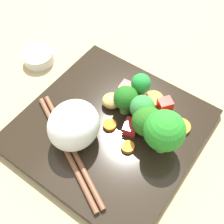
% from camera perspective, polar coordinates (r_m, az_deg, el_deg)
% --- Properties ---
extents(ground_plane, '(1.10, 1.10, 0.02)m').
position_cam_1_polar(ground_plane, '(0.49, -0.43, -4.32)').
color(ground_plane, tan).
extents(square_plate, '(0.28, 0.28, 0.02)m').
position_cam_1_polar(square_plate, '(0.48, -0.44, -3.22)').
color(square_plate, black).
rests_on(square_plate, ground_plane).
extents(rice_mound, '(0.09, 0.08, 0.07)m').
position_cam_1_polar(rice_mound, '(0.43, -7.37, -2.54)').
color(rice_mound, white).
rests_on(rice_mound, square_plate).
extents(broccoli_floret_0, '(0.04, 0.04, 0.06)m').
position_cam_1_polar(broccoli_floret_0, '(0.45, 5.81, 0.68)').
color(broccoli_floret_0, '#709E56').
rests_on(broccoli_floret_0, square_plate).
extents(broccoli_floret_1, '(0.05, 0.05, 0.06)m').
position_cam_1_polar(broccoli_floret_1, '(0.44, 6.82, -1.87)').
color(broccoli_floret_1, '#7ABF55').
rests_on(broccoli_floret_1, square_plate).
extents(broccoli_floret_2, '(0.03, 0.03, 0.05)m').
position_cam_1_polar(broccoli_floret_2, '(0.49, 5.80, 5.24)').
color(broccoli_floret_2, '#75A456').
rests_on(broccoli_floret_2, square_plate).
extents(broccoli_floret_3, '(0.06, 0.06, 0.08)m').
position_cam_1_polar(broccoli_floret_3, '(0.42, 10.06, -3.64)').
color(broccoli_floret_3, '#79B65B').
rests_on(broccoli_floret_3, square_plate).
extents(broccoli_floret_4, '(0.04, 0.04, 0.05)m').
position_cam_1_polar(broccoli_floret_4, '(0.46, 2.53, 2.64)').
color(broccoli_floret_4, '#659942').
rests_on(broccoli_floret_4, square_plate).
extents(carrot_slice_0, '(0.03, 0.03, 0.01)m').
position_cam_1_polar(carrot_slice_0, '(0.47, -0.03, -2.44)').
color(carrot_slice_0, orange).
rests_on(carrot_slice_0, square_plate).
extents(carrot_slice_1, '(0.03, 0.03, 0.01)m').
position_cam_1_polar(carrot_slice_1, '(0.45, 3.05, -6.73)').
color(carrot_slice_1, orange).
rests_on(carrot_slice_1, square_plate).
extents(carrot_slice_2, '(0.03, 0.03, 0.01)m').
position_cam_1_polar(carrot_slice_2, '(0.47, 11.90, -4.62)').
color(carrot_slice_2, '#FC9D34').
rests_on(carrot_slice_2, square_plate).
extents(carrot_slice_3, '(0.03, 0.03, 0.00)m').
position_cam_1_polar(carrot_slice_3, '(0.48, 10.22, -1.50)').
color(carrot_slice_3, orange).
rests_on(carrot_slice_3, square_plate).
extents(carrot_slice_4, '(0.04, 0.04, 0.01)m').
position_cam_1_polar(carrot_slice_4, '(0.48, 13.08, -2.78)').
color(carrot_slice_4, orange).
rests_on(carrot_slice_4, square_plate).
extents(carrot_slice_5, '(0.04, 0.04, 0.01)m').
position_cam_1_polar(carrot_slice_5, '(0.50, 8.06, 2.55)').
color(carrot_slice_5, orange).
rests_on(carrot_slice_5, square_plate).
extents(pepper_chunk_0, '(0.03, 0.03, 0.02)m').
position_cam_1_polar(pepper_chunk_0, '(0.50, 2.90, 4.40)').
color(pepper_chunk_0, red).
rests_on(pepper_chunk_0, square_plate).
extents(pepper_chunk_1, '(0.03, 0.03, 0.02)m').
position_cam_1_polar(pepper_chunk_1, '(0.49, 10.16, 1.51)').
color(pepper_chunk_1, red).
rests_on(pepper_chunk_1, square_plate).
extents(pepper_chunk_2, '(0.02, 0.03, 0.01)m').
position_cam_1_polar(pepper_chunk_2, '(0.46, 9.43, -4.37)').
color(pepper_chunk_2, red).
rests_on(pepper_chunk_2, square_plate).
extents(pepper_chunk_3, '(0.03, 0.03, 0.02)m').
position_cam_1_polar(pepper_chunk_3, '(0.46, 3.63, -2.88)').
color(pepper_chunk_3, red).
rests_on(pepper_chunk_3, square_plate).
extents(pepper_chunk_4, '(0.03, 0.03, 0.02)m').
position_cam_1_polar(pepper_chunk_4, '(0.47, 7.88, -1.42)').
color(pepper_chunk_4, red).
rests_on(pepper_chunk_4, square_plate).
extents(chicken_piece_0, '(0.04, 0.04, 0.02)m').
position_cam_1_polar(chicken_piece_0, '(0.49, -0.06, 2.19)').
color(chicken_piece_0, tan).
rests_on(chicken_piece_0, square_plate).
extents(chicken_piece_1, '(0.03, 0.03, 0.02)m').
position_cam_1_polar(chicken_piece_1, '(0.48, 5.72, 1.47)').
color(chicken_piece_1, tan).
rests_on(chicken_piece_1, square_plate).
extents(chopstick_pair, '(0.10, 0.20, 0.01)m').
position_cam_1_polar(chopstick_pair, '(0.45, -8.34, -6.94)').
color(chopstick_pair, brown).
rests_on(chopstick_pair, square_plate).
extents(sauce_cup, '(0.06, 0.06, 0.02)m').
position_cam_1_polar(sauce_cup, '(0.59, -13.99, 10.16)').
color(sauce_cup, silver).
rests_on(sauce_cup, ground_plane).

